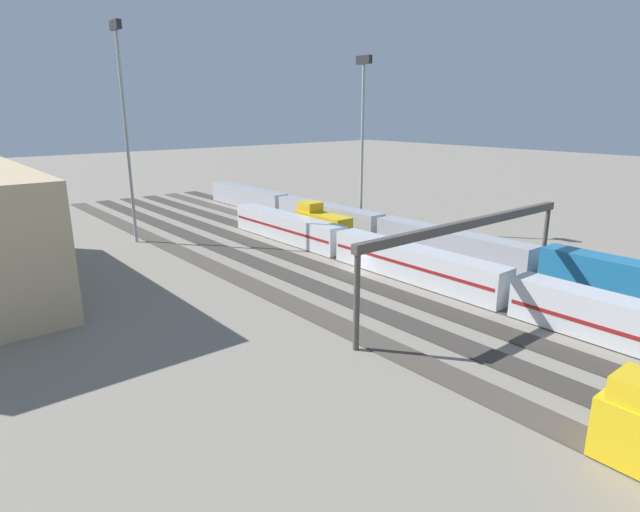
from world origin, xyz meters
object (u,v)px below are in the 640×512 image
object	(u,v)px
train_on_track_0	(374,227)
light_mast_1	(124,108)
train_on_track_2	(492,285)
signal_gantry	(470,232)
light_mast_0	(363,122)
train_on_track_1	(322,224)

from	to	relation	value
train_on_track_0	light_mast_1	xyz separation A→B (m)	(21.49, 27.46, 16.76)
train_on_track_2	signal_gantry	bearing A→B (deg)	63.23
train_on_track_0	light_mast_0	world-z (taller)	light_mast_0
signal_gantry	train_on_track_0	bearing A→B (deg)	-26.69
train_on_track_2	train_on_track_1	distance (m)	32.55
signal_gantry	light_mast_1	bearing A→B (deg)	17.89
train_on_track_1	train_on_track_0	bearing A→B (deg)	-140.39
light_mast_0	light_mast_1	distance (m)	34.28
train_on_track_1	signal_gantry	world-z (taller)	signal_gantry
train_on_track_2	light_mast_0	xyz separation A→B (m)	(32.23, -13.11, 14.78)
train_on_track_0	signal_gantry	xyz separation A→B (m)	(-24.86, 12.50, 5.46)
train_on_track_2	train_on_track_1	world-z (taller)	train_on_track_1
train_on_track_0	light_mast_1	world-z (taller)	light_mast_1
train_on_track_1	light_mast_1	world-z (taller)	light_mast_1
train_on_track_2	light_mast_1	bearing A→B (deg)	20.14
train_on_track_1	train_on_track_0	world-z (taller)	train_on_track_1
train_on_track_2	light_mast_0	distance (m)	37.80
train_on_track_1	light_mast_0	bearing A→B (deg)	-89.57
train_on_track_0	signal_gantry	bearing A→B (deg)	153.31
light_mast_1	train_on_track_2	bearing A→B (deg)	-159.86
train_on_track_0	light_mast_0	distance (m)	16.28
light_mast_0	signal_gantry	bearing A→B (deg)	153.25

